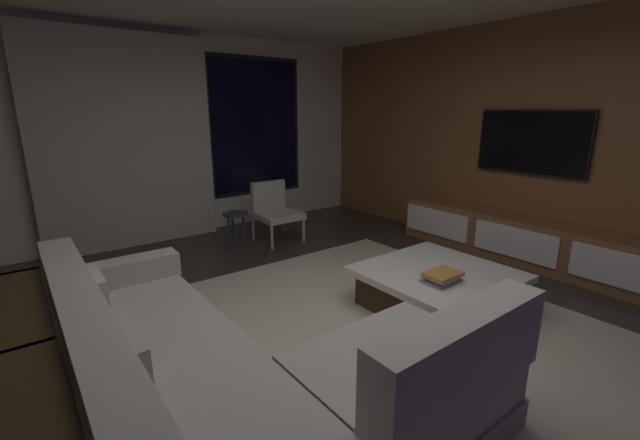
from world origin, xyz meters
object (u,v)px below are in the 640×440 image
object	(u,v)px
media_console	(528,243)
console_table_behind_couch	(15,420)
coffee_table	(437,289)
book_stack_on_coffee_table	(442,277)
side_stool	(235,219)
sectional_couch	(227,378)
accent_chair_near_window	(274,208)
mounted_tv	(531,142)

from	to	relation	value
media_console	console_table_behind_couch	distance (m)	4.68
coffee_table	book_stack_on_coffee_table	distance (m)	0.32
coffee_table	side_stool	size ratio (longest dim) A/B	2.52
sectional_couch	coffee_table	size ratio (longest dim) A/B	2.16
accent_chair_near_window	mounted_tv	bearing A→B (deg)	-49.29
coffee_table	accent_chair_near_window	distance (m)	2.59
coffee_table	media_console	size ratio (longest dim) A/B	0.37
media_console	book_stack_on_coffee_table	bearing A→B (deg)	-173.04
sectional_couch	book_stack_on_coffee_table	xyz separation A→B (m)	(1.86, -0.00, 0.12)
sectional_couch	mounted_tv	distance (m)	4.10
side_stool	media_console	xyz separation A→B (m)	(2.37, -2.51, -0.12)
book_stack_on_coffee_table	accent_chair_near_window	distance (m)	2.74
console_table_behind_couch	mounted_tv	bearing A→B (deg)	3.49
mounted_tv	sectional_couch	bearing A→B (deg)	-173.85
coffee_table	console_table_behind_couch	xyz separation A→B (m)	(-2.95, -0.03, 0.23)
book_stack_on_coffee_table	accent_chair_near_window	bearing A→B (deg)	88.09
side_stool	console_table_behind_couch	bearing A→B (deg)	-131.44
sectional_couch	book_stack_on_coffee_table	bearing A→B (deg)	-0.14
coffee_table	book_stack_on_coffee_table	xyz separation A→B (m)	(-0.17, -0.16, 0.22)
book_stack_on_coffee_table	mounted_tv	xyz separation A→B (m)	(2.08, 0.43, 0.94)
accent_chair_near_window	side_stool	world-z (taller)	accent_chair_near_window
accent_chair_near_window	console_table_behind_couch	xyz separation A→B (m)	(-2.87, -2.60, -0.02)
media_console	sectional_couch	bearing A→B (deg)	-176.55
book_stack_on_coffee_table	console_table_behind_couch	world-z (taller)	console_table_behind_couch
sectional_couch	side_stool	xyz separation A→B (m)	(1.39, 2.74, 0.08)
coffee_table	console_table_behind_couch	bearing A→B (deg)	-179.39
accent_chair_near_window	side_stool	distance (m)	0.57
sectional_couch	media_console	size ratio (longest dim) A/B	0.81
side_stool	console_table_behind_couch	xyz separation A→B (m)	(-2.30, -2.61, 0.04)
console_table_behind_couch	side_stool	bearing A→B (deg)	48.56
sectional_couch	accent_chair_near_window	xyz separation A→B (m)	(1.95, 2.73, 0.14)
sectional_couch	book_stack_on_coffee_table	size ratio (longest dim) A/B	8.14
accent_chair_near_window	mounted_tv	distance (m)	3.18
accent_chair_near_window	sectional_couch	bearing A→B (deg)	-125.58
sectional_couch	accent_chair_near_window	world-z (taller)	sectional_couch
side_stool	coffee_table	bearing A→B (deg)	-75.88
sectional_couch	coffee_table	world-z (taller)	sectional_couch
coffee_table	media_console	xyz separation A→B (m)	(1.72, 0.07, 0.06)
book_stack_on_coffee_table	side_stool	bearing A→B (deg)	99.83
accent_chair_near_window	mounted_tv	world-z (taller)	mounted_tv
coffee_table	side_stool	xyz separation A→B (m)	(-0.65, 2.58, 0.19)
sectional_couch	mounted_tv	xyz separation A→B (m)	(3.94, 0.42, 1.06)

